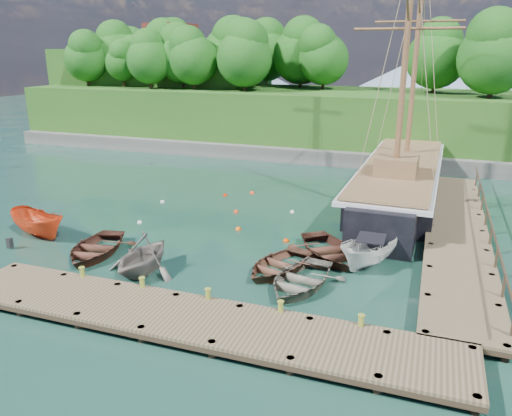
% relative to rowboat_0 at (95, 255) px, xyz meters
% --- Properties ---
extents(ground, '(160.00, 160.00, 0.00)m').
position_rel_rowboat_0_xyz_m(ground, '(5.93, 1.71, 0.00)').
color(ground, '#193E2F').
rests_on(ground, ground).
extents(dock_near, '(20.00, 3.20, 1.10)m').
position_rel_rowboat_0_xyz_m(dock_near, '(7.93, -4.79, 0.43)').
color(dock_near, brown).
rests_on(dock_near, ground).
extents(dock_east, '(3.20, 24.00, 1.10)m').
position_rel_rowboat_0_xyz_m(dock_east, '(17.43, 8.71, 0.43)').
color(dock_east, brown).
rests_on(dock_east, ground).
extents(bollard_0, '(0.26, 0.26, 0.45)m').
position_rel_rowboat_0_xyz_m(bollard_0, '(1.93, -3.39, 0.00)').
color(bollard_0, olive).
rests_on(bollard_0, ground).
extents(bollard_1, '(0.26, 0.26, 0.45)m').
position_rel_rowboat_0_xyz_m(bollard_1, '(4.93, -3.39, 0.00)').
color(bollard_1, olive).
rests_on(bollard_1, ground).
extents(bollard_2, '(0.26, 0.26, 0.45)m').
position_rel_rowboat_0_xyz_m(bollard_2, '(7.93, -3.39, 0.00)').
color(bollard_2, olive).
rests_on(bollard_2, ground).
extents(bollard_3, '(0.26, 0.26, 0.45)m').
position_rel_rowboat_0_xyz_m(bollard_3, '(10.93, -3.39, 0.00)').
color(bollard_3, olive).
rests_on(bollard_3, ground).
extents(bollard_4, '(0.26, 0.26, 0.45)m').
position_rel_rowboat_0_xyz_m(bollard_4, '(13.93, -3.39, 0.00)').
color(bollard_4, olive).
rests_on(bollard_4, ground).
extents(rowboat_0, '(4.10, 5.14, 0.95)m').
position_rel_rowboat_0_xyz_m(rowboat_0, '(0.00, 0.00, 0.00)').
color(rowboat_0, '#4E291E').
rests_on(rowboat_0, ground).
extents(rowboat_1, '(3.42, 3.94, 2.05)m').
position_rel_rowboat_0_xyz_m(rowboat_1, '(3.48, -1.02, 0.00)').
color(rowboat_1, slate).
rests_on(rowboat_1, ground).
extents(rowboat_2, '(4.25, 5.04, 0.89)m').
position_rel_rowboat_0_xyz_m(rowboat_2, '(9.42, 1.27, 0.00)').
color(rowboat_2, brown).
rests_on(rowboat_2, ground).
extents(rowboat_3, '(3.97, 5.04, 0.94)m').
position_rel_rowboat_0_xyz_m(rowboat_3, '(10.79, 0.00, 0.00)').
color(rowboat_3, '#696456').
rests_on(rowboat_3, ground).
extents(rowboat_4, '(5.53, 5.85, 0.99)m').
position_rel_rowboat_0_xyz_m(rowboat_4, '(11.32, 3.74, 0.00)').
color(rowboat_4, '#4D2A1E').
rests_on(rowboat_4, ground).
extents(motorboat_orange, '(4.66, 2.89, 1.69)m').
position_rel_rowboat_0_xyz_m(motorboat_orange, '(-4.59, 1.14, 0.00)').
color(motorboat_orange, '#DF451B').
rests_on(motorboat_orange, ground).
extents(cabin_boat_white, '(3.24, 4.62, 1.67)m').
position_rel_rowboat_0_xyz_m(cabin_boat_white, '(13.39, 3.39, 0.00)').
color(cabin_boat_white, silver).
rests_on(cabin_boat_white, ground).
extents(schooner, '(5.53, 27.60, 20.25)m').
position_rel_rowboat_0_xyz_m(schooner, '(13.83, 15.12, 1.12)').
color(schooner, black).
rests_on(schooner, ground).
extents(mooring_buoy_0, '(0.29, 0.29, 0.29)m').
position_rel_rowboat_0_xyz_m(mooring_buoy_0, '(-0.51, 4.95, 0.00)').
color(mooring_buoy_0, white).
rests_on(mooring_buoy_0, ground).
extents(mooring_buoy_1, '(0.33, 0.33, 0.33)m').
position_rel_rowboat_0_xyz_m(mooring_buoy_1, '(4.21, 8.85, 0.00)').
color(mooring_buoy_1, red).
rests_on(mooring_buoy_1, ground).
extents(mooring_buoy_2, '(0.35, 0.35, 0.35)m').
position_rel_rowboat_0_xyz_m(mooring_buoy_2, '(5.55, 5.86, 0.00)').
color(mooring_buoy_2, '#F25B0A').
rests_on(mooring_buoy_2, ground).
extents(mooring_buoy_3, '(0.29, 0.29, 0.29)m').
position_rel_rowboat_0_xyz_m(mooring_buoy_3, '(7.64, 10.01, 0.00)').
color(mooring_buoy_3, white).
rests_on(mooring_buoy_3, ground).
extents(mooring_buoy_4, '(0.29, 0.29, 0.29)m').
position_rel_rowboat_0_xyz_m(mooring_buoy_4, '(2.07, 12.07, 0.00)').
color(mooring_buoy_4, red).
rests_on(mooring_buoy_4, ground).
extents(mooring_buoy_5, '(0.35, 0.35, 0.35)m').
position_rel_rowboat_0_xyz_m(mooring_buoy_5, '(3.69, 13.28, 0.00)').
color(mooring_buoy_5, '#F23F17').
rests_on(mooring_buoy_5, ground).
extents(mooring_buoy_6, '(0.32, 0.32, 0.32)m').
position_rel_rowboat_0_xyz_m(mooring_buoy_6, '(-1.34, 9.14, 0.00)').
color(mooring_buoy_6, silver).
rests_on(mooring_buoy_6, ground).
extents(mooring_buoy_7, '(0.33, 0.33, 0.33)m').
position_rel_rowboat_0_xyz_m(mooring_buoy_7, '(8.69, 5.02, 0.00)').
color(mooring_buoy_7, '#DE3E00').
rests_on(mooring_buoy_7, ground).
extents(headland, '(51.00, 19.31, 12.90)m').
position_rel_rowboat_0_xyz_m(headland, '(-6.94, 33.07, 5.54)').
color(headland, '#474744').
rests_on(headland, ground).
extents(distant_ridge, '(117.00, 40.00, 10.00)m').
position_rel_rowboat_0_xyz_m(distant_ridge, '(10.24, 71.71, 4.35)').
color(distant_ridge, '#728CA5').
rests_on(distant_ridge, ground).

